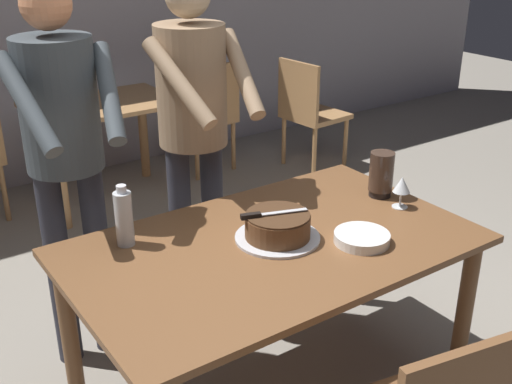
# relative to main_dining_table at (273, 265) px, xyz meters

# --- Properties ---
(back_wall) EXTENTS (10.00, 0.12, 2.70)m
(back_wall) POSITION_rel_main_dining_table_xyz_m (0.00, 3.07, 0.70)
(back_wall) COLOR #ADA8B2
(back_wall) RESTS_ON ground_plane
(main_dining_table) EXTENTS (1.59, 0.97, 0.75)m
(main_dining_table) POSITION_rel_main_dining_table_xyz_m (0.00, 0.00, 0.00)
(main_dining_table) COLOR brown
(main_dining_table) RESTS_ON ground_plane
(cake_on_platter) EXTENTS (0.34, 0.34, 0.11)m
(cake_on_platter) POSITION_rel_main_dining_table_xyz_m (0.03, 0.01, 0.15)
(cake_on_platter) COLOR silver
(cake_on_platter) RESTS_ON main_dining_table
(cake_knife) EXTENTS (0.26, 0.11, 0.02)m
(cake_knife) POSITION_rel_main_dining_table_xyz_m (-0.04, 0.04, 0.22)
(cake_knife) COLOR silver
(cake_knife) RESTS_ON cake_on_platter
(plate_stack) EXTENTS (0.22, 0.22, 0.04)m
(plate_stack) POSITION_rel_main_dining_table_xyz_m (0.29, -0.20, 0.12)
(plate_stack) COLOR white
(plate_stack) RESTS_ON main_dining_table
(wine_glass_near) EXTENTS (0.08, 0.08, 0.14)m
(wine_glass_near) POSITION_rel_main_dining_table_xyz_m (0.65, -0.05, 0.21)
(wine_glass_near) COLOR silver
(wine_glass_near) RESTS_ON main_dining_table
(water_bottle) EXTENTS (0.07, 0.07, 0.25)m
(water_bottle) POSITION_rel_main_dining_table_xyz_m (-0.48, 0.31, 0.22)
(water_bottle) COLOR silver
(water_bottle) RESTS_ON main_dining_table
(hurricane_lamp) EXTENTS (0.11, 0.11, 0.21)m
(hurricane_lamp) POSITION_rel_main_dining_table_xyz_m (0.67, 0.09, 0.21)
(hurricane_lamp) COLOR black
(hurricane_lamp) RESTS_ON main_dining_table
(person_cutting_cake) EXTENTS (0.47, 0.55, 1.72)m
(person_cutting_cake) POSITION_rel_main_dining_table_xyz_m (0.05, 0.70, 0.43)
(person_cutting_cake) COLOR #2D2D38
(person_cutting_cake) RESTS_ON ground_plane
(person_standing_beside) EXTENTS (0.47, 0.56, 1.72)m
(person_standing_beside) POSITION_rel_main_dining_table_xyz_m (-0.55, 0.73, 0.43)
(person_standing_beside) COLOR #2D2D38
(person_standing_beside) RESTS_ON ground_plane
(background_table) EXTENTS (1.00, 0.70, 0.74)m
(background_table) POSITION_rel_main_dining_table_xyz_m (0.24, 2.37, -0.07)
(background_table) COLOR tan
(background_table) RESTS_ON ground_plane
(background_chair_1) EXTENTS (0.48, 0.48, 0.90)m
(background_chair_1) POSITION_rel_main_dining_table_xyz_m (1.13, 2.45, -0.16)
(background_chair_1) COLOR tan
(background_chair_1) RESTS_ON ground_plane
(background_chair_2) EXTENTS (0.48, 0.48, 0.90)m
(background_chair_2) POSITION_rel_main_dining_table_xyz_m (1.87, 2.05, -0.16)
(background_chair_2) COLOR tan
(background_chair_2) RESTS_ON ground_plane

